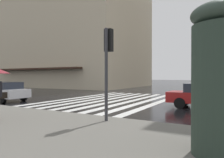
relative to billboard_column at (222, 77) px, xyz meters
name	(u,v)px	position (x,y,z in m)	size (l,w,h in m)	color
ground_plane	(115,108)	(5.57, 5.56, -1.79)	(220.00, 220.00, 0.00)	black
zebra_crossing	(115,100)	(9.57, 7.72, -1.78)	(13.00, 7.50, 0.01)	silver
haussmann_block_mid	(75,23)	(27.06, 26.09, 10.37)	(19.17, 24.78, 24.84)	beige
billboard_column	(222,77)	(0.00, 0.00, 0.00)	(1.25, 1.25, 3.19)	#28382D
traffic_signal_post	(108,54)	(1.92, 3.87, 0.85)	(0.44, 0.30, 3.45)	#333338
car_silver	(3,91)	(4.57, 14.37, -1.03)	(1.85, 4.10, 1.41)	#B7B7BC
car_red	(206,95)	(8.07, 1.03, -1.03)	(1.85, 4.10, 1.41)	maroon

